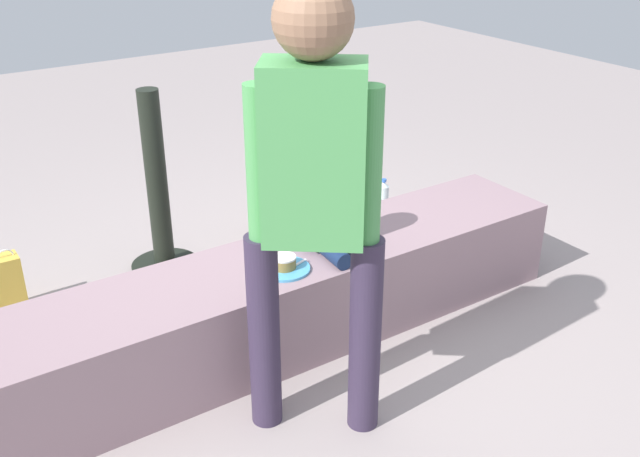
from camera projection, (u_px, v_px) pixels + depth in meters
The scene contains 13 objects.
ground_plane at pixel (280, 341), 3.36m from camera, with size 12.00×12.00×0.00m, color gray.
concrete_ledge at pixel (279, 302), 3.27m from camera, with size 2.89×0.52×0.43m, color gray.
child_seated at pixel (328, 204), 3.19m from camera, with size 0.28×0.32×0.48m.
adult_standing at pixel (314, 183), 2.43m from camera, with size 0.42×0.37×1.67m.
cake_plate at pixel (284, 265), 3.08m from camera, with size 0.22×0.22×0.07m.
gift_bag at pixel (2, 285), 3.53m from camera, with size 0.19×0.11×0.33m.
railing_post at pixel (159, 208), 3.82m from camera, with size 0.36×0.36×1.00m.
water_bottle_near_gift at pixel (232, 266), 3.81m from camera, with size 0.07×0.07×0.21m.
water_bottle_far_side at pixel (383, 197), 4.62m from camera, with size 0.07×0.07×0.22m.
party_cup_red at pixel (164, 309), 3.53m from camera, with size 0.08×0.08×0.09m, color red.
cake_box_white at pixel (101, 333), 3.32m from camera, with size 0.26×0.31×0.11m, color white.
handbag_black_leather at pixel (363, 225), 4.22m from camera, with size 0.34×0.12×0.33m.
handbag_brown_canvas at pixel (286, 221), 4.27m from camera, with size 0.28×0.11×0.31m.
Camera 1 is at (-1.40, -2.43, 1.93)m, focal length 40.94 mm.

